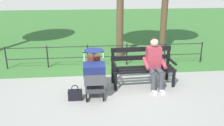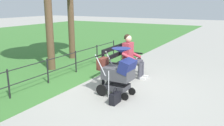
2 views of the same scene
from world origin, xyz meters
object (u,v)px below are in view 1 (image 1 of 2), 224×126
at_px(park_bench, 142,65).
at_px(handbag, 75,95).
at_px(stroller, 94,72).
at_px(person_on_bench, 155,62).

xyz_separation_m(park_bench, handbag, (1.71, 0.75, -0.40)).
bearing_deg(park_bench, stroller, 24.98).
bearing_deg(stroller, person_on_bench, -166.48).
bearing_deg(handbag, stroller, -160.32).
height_order(park_bench, person_on_bench, person_on_bench).
relative_size(park_bench, stroller, 1.41).
bearing_deg(handbag, park_bench, -156.38).
distance_m(park_bench, stroller, 1.39).
distance_m(person_on_bench, stroller, 1.56).
height_order(person_on_bench, handbag, person_on_bench).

